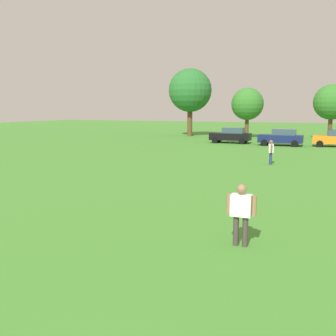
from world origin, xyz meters
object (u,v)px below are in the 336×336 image
object	(u,v)px
adult_bystander	(241,210)
parked_car_navy_1	(281,137)
tree_far_left	(190,91)
tree_right	(332,102)
bystander_near_trees	(271,150)
parked_car_black_0	(231,135)
tree_left	(247,104)

from	to	relation	value
adult_bystander	parked_car_navy_1	distance (m)	30.48
adult_bystander	tree_far_left	xyz separation A→B (m)	(-15.71, 40.43, 5.12)
tree_right	bystander_near_trees	bearing A→B (deg)	-98.01
bystander_near_trees	parked_car_navy_1	distance (m)	14.18
adult_bystander	parked_car_navy_1	world-z (taller)	adult_bystander
parked_car_black_0	tree_left	size ratio (longest dim) A/B	0.68
parked_car_black_0	parked_car_navy_1	distance (m)	5.48
parked_car_black_0	tree_far_left	xyz separation A→B (m)	(-7.92, 9.01, 5.27)
adult_bystander	tree_right	distance (m)	41.41
parked_car_navy_1	tree_far_left	bearing A→B (deg)	-37.08
bystander_near_trees	parked_car_navy_1	xyz separation A→B (m)	(-0.94, 14.15, -0.11)
tree_far_left	tree_right	xyz separation A→B (m)	(17.75, 0.79, -1.67)
bystander_near_trees	tree_right	bearing A→B (deg)	158.39
parked_car_black_0	parked_car_navy_1	world-z (taller)	same
tree_far_left	tree_left	size ratio (longest dim) A/B	1.43
tree_right	parked_car_black_0	bearing A→B (deg)	-135.11
parked_car_black_0	tree_right	xyz separation A→B (m)	(9.83, 9.79, 3.60)
adult_bystander	tree_far_left	bearing A→B (deg)	111.20
parked_car_black_0	tree_right	world-z (taller)	tree_right
tree_far_left	bystander_near_trees	bearing A→B (deg)	-59.54
adult_bystander	tree_left	distance (m)	40.59
tree_right	parked_car_navy_1	bearing A→B (deg)	-112.34
adult_bystander	tree_left	xyz separation A→B (m)	(-7.76, 39.71, 3.27)
bystander_near_trees	parked_car_navy_1	world-z (taller)	parked_car_navy_1
bystander_near_trees	tree_far_left	bearing A→B (deg)	-163.14
bystander_near_trees	tree_right	distance (m)	25.47
adult_bystander	parked_car_navy_1	xyz separation A→B (m)	(-2.42, 30.38, -0.15)
tree_left	parked_car_navy_1	bearing A→B (deg)	-60.18
bystander_near_trees	parked_car_black_0	world-z (taller)	parked_car_black_0
tree_right	adult_bystander	bearing A→B (deg)	-92.83
bystander_near_trees	tree_left	distance (m)	24.52
adult_bystander	bystander_near_trees	bearing A→B (deg)	95.17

